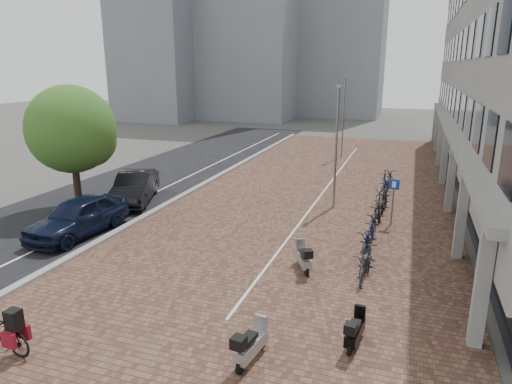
% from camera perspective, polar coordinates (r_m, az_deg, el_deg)
% --- Properties ---
extents(ground, '(140.00, 140.00, 0.00)m').
position_cam_1_polar(ground, '(16.89, -6.73, -9.42)').
color(ground, '#474442').
rests_on(ground, ground).
extents(plaza_brick, '(14.50, 42.00, 0.04)m').
position_cam_1_polar(plaza_brick, '(27.13, 8.14, 0.20)').
color(plaza_brick, brown).
rests_on(plaza_brick, ground).
extents(street_asphalt, '(8.00, 50.00, 0.03)m').
position_cam_1_polar(street_asphalt, '(31.03, -12.21, 1.93)').
color(street_asphalt, black).
rests_on(street_asphalt, ground).
extents(curb, '(0.35, 42.00, 0.14)m').
position_cam_1_polar(curb, '(29.22, -5.64, 1.51)').
color(curb, gray).
rests_on(curb, ground).
extents(lane_line, '(0.12, 44.00, 0.00)m').
position_cam_1_polar(lane_line, '(30.05, -8.94, 1.69)').
color(lane_line, white).
rests_on(lane_line, street_asphalt).
extents(parking_line, '(0.10, 30.00, 0.00)m').
position_cam_1_polar(parking_line, '(27.09, 8.56, 0.22)').
color(parking_line, white).
rests_on(parking_line, plaza_brick).
extents(bg_towers, '(33.00, 23.00, 32.00)m').
position_cam_1_polar(bg_towers, '(66.51, 0.38, 21.41)').
color(bg_towers, gray).
rests_on(bg_towers, ground).
extents(car_navy, '(2.35, 5.06, 1.68)m').
position_cam_1_polar(car_navy, '(21.06, -21.36, -2.87)').
color(car_navy, black).
rests_on(car_navy, ground).
extents(car_dark, '(3.35, 5.24, 1.63)m').
position_cam_1_polar(car_dark, '(25.33, -14.90, 0.61)').
color(car_dark, black).
rests_on(car_dark, ground).
extents(hero_bike, '(1.92, 0.64, 1.34)m').
position_cam_1_polar(hero_bike, '(13.66, -29.32, -15.04)').
color(hero_bike, black).
rests_on(hero_bike, ground).
extents(scooter_front, '(1.08, 1.54, 1.02)m').
position_cam_1_polar(scooter_front, '(16.52, 5.96, -8.04)').
color(scooter_front, '#96979B').
rests_on(scooter_front, ground).
extents(scooter_mid, '(0.58, 1.41, 0.94)m').
position_cam_1_polar(scooter_mid, '(12.64, 12.30, -16.43)').
color(scooter_mid, black).
rests_on(scooter_mid, ground).
extents(scooter_back, '(0.70, 1.56, 1.04)m').
position_cam_1_polar(scooter_back, '(11.78, -0.61, -18.37)').
color(scooter_back, '#A3A2A7').
rests_on(scooter_back, ground).
extents(parking_sign, '(0.46, 0.12, 2.21)m').
position_cam_1_polar(parking_sign, '(21.45, 16.79, -0.41)').
color(parking_sign, slate).
rests_on(parking_sign, ground).
extents(lamp_near, '(0.12, 0.12, 6.11)m').
position_cam_1_polar(lamp_near, '(23.26, 9.98, 5.27)').
color(lamp_near, gray).
rests_on(lamp_near, ground).
extents(lamp_far, '(0.12, 0.12, 6.28)m').
position_cam_1_polar(lamp_far, '(36.83, 10.85, 9.05)').
color(lamp_far, gray).
rests_on(lamp_far, ground).
extents(street_tree, '(4.30, 4.30, 6.26)m').
position_cam_1_polar(street_tree, '(24.26, -21.72, 7.03)').
color(street_tree, '#382619').
rests_on(street_tree, ground).
extents(bike_row, '(1.01, 15.78, 1.05)m').
position_cam_1_polar(bike_row, '(22.65, 15.18, -1.92)').
color(bike_row, '#222227').
rests_on(bike_row, ground).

